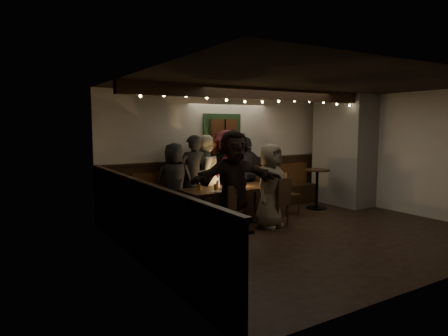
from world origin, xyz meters
TOP-DOWN VIEW (x-y plane):
  - room at (1.07, 1.42)m, footprint 6.02×5.01m
  - dining_table at (-0.67, 1.40)m, footprint 1.90×0.81m
  - chair_near_left at (-1.15, 0.58)m, footprint 0.50×0.50m
  - chair_near_right at (-0.08, 0.58)m, footprint 0.52×0.52m
  - chair_end at (0.66, 1.31)m, footprint 0.43×0.43m
  - high_top at (1.69, 1.40)m, footprint 0.57×0.57m
  - person_a at (-1.54, 2.07)m, footprint 0.88×0.72m
  - person_b at (-1.14, 2.04)m, footprint 0.68×0.51m
  - person_c at (-0.81, 2.17)m, footprint 0.99×0.88m
  - person_d at (-0.24, 2.16)m, footprint 1.32×1.01m
  - person_e at (0.25, 2.13)m, footprint 1.01×0.53m
  - person_f at (-1.06, 0.63)m, footprint 1.75×0.75m
  - person_g at (-0.25, 0.64)m, footprint 0.89×0.74m

SIDE VIEW (x-z plane):
  - chair_near_left at x=-1.15m, z-range 0.06..0.94m
  - chair_end at x=0.66m, z-range 0.06..0.98m
  - chair_near_right at x=-0.08m, z-range 0.06..0.99m
  - high_top at x=1.69m, z-range 0.12..1.02m
  - dining_table at x=-0.67m, z-range 0.21..1.03m
  - person_a at x=-1.54m, z-range 0.00..1.56m
  - person_g at x=-0.25m, z-range 0.00..1.57m
  - person_e at x=0.25m, z-range 0.00..1.64m
  - person_c at x=-0.81m, z-range 0.00..1.70m
  - person_b at x=-1.14m, z-range 0.00..1.71m
  - person_d at x=-0.24m, z-range 0.00..1.80m
  - person_f at x=-1.06m, z-range 0.00..1.83m
  - room at x=1.07m, z-range -0.24..2.38m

